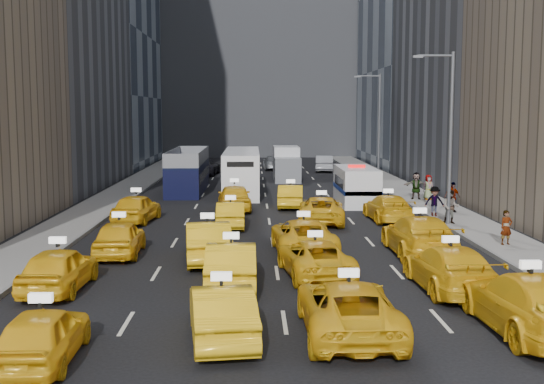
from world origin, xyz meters
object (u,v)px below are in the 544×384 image
Objects in this scene: double_decker at (188,171)px; box_truck at (286,164)px; nypd_van at (356,186)px; taxi_0 at (42,335)px; taxi_1 at (222,312)px; city_bus at (242,172)px; pedestrian_0 at (506,227)px; taxi_2 at (348,308)px; taxi_3 at (529,303)px.

double_decker reaches higher than box_truck.
box_truck reaches higher than nypd_van.
taxi_0 is 0.90× the size of taxi_1.
city_bus is 9.82m from box_truck.
city_bus is 8.05× the size of pedestrian_0.
taxi_0 is 20.99m from pedestrian_0.
nypd_van is 10.01m from city_bus.
double_decker is at bearing 115.02° from pedestrian_0.
taxi_1 is 0.85× the size of taxi_2.
taxi_0 is 30.22m from nypd_van.
taxi_0 is 0.38× the size of double_decker.
nypd_van reaches higher than taxi_2.
taxi_1 is at bearing -146.47° from pedestrian_0.
taxi_0 is 0.33× the size of city_bus.
box_truck reaches higher than taxi_1.
box_truck is (-4.52, 41.59, 0.60)m from taxi_3.
city_bus is at bearing -77.93° from taxi_3.
taxi_0 is 2.66× the size of pedestrian_0.
pedestrian_0 is (8.20, -30.12, -0.52)m from box_truck.
taxi_2 is at bearing -137.84° from pedestrian_0.
pedestrian_0 is at bearing -142.39° from taxi_1.
box_truck is (3.76, 9.07, -0.11)m from city_bus.
taxi_0 is 35.33m from double_decker.
taxi_2 is 0.50× the size of double_decker.
city_bus is (4.21, 34.44, 0.85)m from taxi_0.
taxi_1 is 8.31m from taxi_3.
taxi_1 is at bearing 0.18° from taxi_3.
taxi_3 is at bearing -68.74° from double_decker.
city_bus reaches higher than pedestrian_0.
taxi_3 is at bearing 175.37° from taxi_1.
double_decker is 0.87× the size of city_bus.
taxi_1 is 0.70× the size of box_truck.
taxi_2 is 41.64m from box_truck.
double_decker is (-11.57, 7.48, 0.38)m from nypd_van.
pedestrian_0 is (11.97, 11.82, 0.17)m from taxi_1.
taxi_0 is 0.63× the size of box_truck.
taxi_1 is (4.20, 1.57, 0.05)m from taxi_0.
city_bus reaches higher than taxi_3.
taxi_3 is 3.77× the size of pedestrian_0.
taxi_3 is at bearing 179.97° from taxi_2.
city_bus is at bearing 133.75° from nypd_van.
nypd_van is 0.57× the size of double_decker.
pedestrian_0 is (11.96, -21.06, -0.63)m from city_bus.
taxi_1 is 3.39m from taxi_2.
taxi_0 is 7.81m from taxi_2.
box_truck is at bearing 98.52° from nypd_van.
nypd_van is 13.78m from double_decker.
taxi_1 is 27.34m from nypd_van.
taxi_0 is at bearing 6.49° from taxi_3.
nypd_van is at bearing -77.47° from box_truck.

